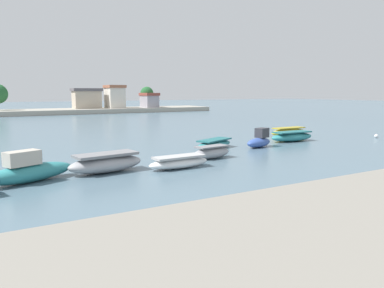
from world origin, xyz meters
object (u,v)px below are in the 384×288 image
moored_boat_3 (179,162)px  moored_boat_4 (212,152)px  mooring_buoy_1 (376,136)px  moored_boat_1 (29,171)px  moored_boat_6 (259,140)px  moored_boat_2 (106,163)px  moored_boat_5 (214,144)px  moored_boat_8 (289,132)px  moored_boat_7 (292,137)px  mooring_buoy_0 (26,243)px

moored_boat_3 → moored_boat_4: 4.50m
mooring_buoy_1 → moored_boat_1: bearing=-175.5°
mooring_buoy_1 → moored_boat_6: bearing=176.2°
moored_boat_1 → moored_boat_2: 4.68m
moored_boat_5 → moored_boat_6: 4.36m
moored_boat_1 → moored_boat_6: (20.52, 3.94, -0.02)m
moored_boat_3 → moored_boat_8: size_ratio=0.90×
moored_boat_8 → mooring_buoy_1: (7.50, -6.12, -0.29)m
moored_boat_6 → moored_boat_7: bearing=-0.6°
moored_boat_1 → mooring_buoy_1: (36.72, 2.88, -0.45)m
moored_boat_7 → moored_boat_6: bearing=-163.2°
moored_boat_1 → moored_boat_2: moored_boat_1 is taller
mooring_buoy_1 → mooring_buoy_0: bearing=-161.3°
moored_boat_2 → moored_boat_8: size_ratio=1.03×
mooring_buoy_0 → moored_boat_3: bearing=40.6°
moored_boat_4 → moored_boat_7: moored_boat_7 is taller
moored_boat_1 → moored_boat_3: (9.36, -0.88, -0.25)m
moored_boat_3 → moored_boat_6: moored_boat_6 is taller
moored_boat_6 → mooring_buoy_1: moored_boat_6 is taller
moored_boat_2 → moored_boat_7: 22.16m
moored_boat_1 → mooring_buoy_1: size_ratio=13.44×
moored_boat_3 → mooring_buoy_1: 27.62m
moored_boat_8 → moored_boat_1: bearing=-162.9°
moored_boat_1 → mooring_buoy_0: bearing=-120.0°
mooring_buoy_0 → mooring_buoy_1: bearing=18.7°
moored_boat_3 → moored_boat_4: bearing=24.4°
moored_boat_1 → mooring_buoy_1: 36.83m
mooring_buoy_1 → moored_boat_3: bearing=-172.2°
moored_boat_2 → moored_boat_6: moored_boat_6 is taller
moored_boat_4 → mooring_buoy_0: 18.42m
moored_boat_4 → moored_boat_5: (3.07, 4.28, -0.08)m
moored_boat_4 → mooring_buoy_0: moored_boat_4 is taller
moored_boat_2 → mooring_buoy_1: (32.05, 2.53, -0.39)m
moored_boat_4 → moored_boat_7: bearing=10.6°
moored_boat_6 → mooring_buoy_1: bearing=-19.3°
moored_boat_1 → moored_boat_3: 9.40m
moored_boat_5 → moored_boat_1: bearing=174.5°
moored_boat_5 → mooring_buoy_1: size_ratio=12.14×
moored_boat_7 → moored_boat_8: (2.99, 3.53, -0.01)m
moored_boat_1 → mooring_buoy_0: moored_boat_1 is taller
moored_boat_4 → moored_boat_2: bearing=177.4°
moored_boat_1 → moored_boat_6: 20.89m
moored_boat_2 → mooring_buoy_0: (-5.94, -10.34, -0.41)m
moored_boat_5 → moored_boat_7: bearing=-23.7°
moored_boat_1 → moored_boat_7: size_ratio=1.06×
moored_boat_2 → moored_boat_4: size_ratio=1.48×
mooring_buoy_0 → moored_boat_8: bearing=31.9°
moored_boat_4 → moored_boat_7: (12.86, 4.30, 0.02)m
moored_boat_3 → mooring_buoy_0: (-10.64, -9.12, -0.22)m
moored_boat_2 → moored_boat_4: 8.74m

